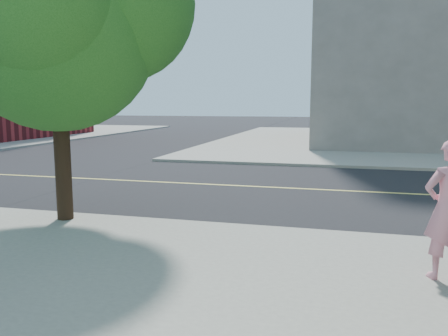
# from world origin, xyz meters

# --- Properties ---
(ground) EXTENTS (140.00, 140.00, 0.00)m
(ground) POSITION_xyz_m (0.00, 0.00, 0.00)
(ground) COLOR black
(ground) RESTS_ON ground
(road_ew) EXTENTS (140.00, 9.00, 0.01)m
(road_ew) POSITION_xyz_m (0.00, 4.50, 0.01)
(road_ew) COLOR black
(road_ew) RESTS_ON ground
(street_tree) EXTENTS (4.79, 4.35, 6.35)m
(street_tree) POSITION_xyz_m (1.38, -0.49, 4.22)
(street_tree) COLOR black
(street_tree) RESTS_ON sidewalk_se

